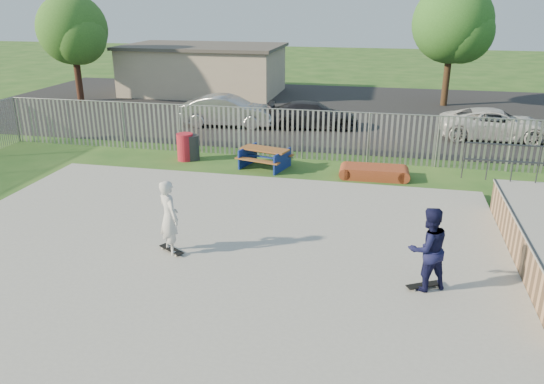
% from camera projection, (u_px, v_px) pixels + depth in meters
% --- Properties ---
extents(ground, '(120.00, 120.00, 0.00)m').
position_uv_depth(ground, '(206.00, 255.00, 13.49)').
color(ground, '#22501B').
rests_on(ground, ground).
extents(concrete_slab, '(15.00, 12.00, 0.15)m').
position_uv_depth(concrete_slab, '(206.00, 253.00, 13.46)').
color(concrete_slab, '#999994').
rests_on(concrete_slab, ground).
extents(fence, '(26.04, 16.02, 2.00)m').
position_uv_depth(fence, '(281.00, 167.00, 17.15)').
color(fence, gray).
rests_on(fence, ground).
extents(picnic_table, '(2.13, 1.90, 0.76)m').
position_uv_depth(picnic_table, '(265.00, 158.00, 20.29)').
color(picnic_table, brown).
rests_on(picnic_table, ground).
extents(funbox, '(2.11, 1.11, 0.42)m').
position_uv_depth(funbox, '(374.00, 172.00, 19.20)').
color(funbox, maroon).
rests_on(funbox, ground).
extents(trash_bin_red, '(0.65, 0.65, 1.09)m').
position_uv_depth(trash_bin_red, '(185.00, 147.00, 21.18)').
color(trash_bin_red, '#AF1A29').
rests_on(trash_bin_red, ground).
extents(trash_bin_grey, '(0.61, 0.61, 1.01)m').
position_uv_depth(trash_bin_grey, '(192.00, 148.00, 21.24)').
color(trash_bin_grey, '#29292B').
rests_on(trash_bin_grey, ground).
extents(parking_lot, '(40.00, 18.00, 0.02)m').
position_uv_depth(parking_lot, '(313.00, 109.00, 30.90)').
color(parking_lot, black).
rests_on(parking_lot, ground).
extents(car_silver, '(4.75, 1.91, 1.54)m').
position_uv_depth(car_silver, '(228.00, 111.00, 26.66)').
color(car_silver, '#A4A4A9').
rests_on(car_silver, parking_lot).
extents(car_dark, '(4.66, 2.41, 1.29)m').
position_uv_depth(car_dark, '(313.00, 115.00, 26.33)').
color(car_dark, black).
rests_on(car_dark, parking_lot).
extents(car_white, '(4.97, 2.31, 1.38)m').
position_uv_depth(car_white, '(496.00, 124.00, 24.21)').
color(car_white, silver).
rests_on(car_white, parking_lot).
extents(building, '(10.40, 6.40, 3.20)m').
position_uv_depth(building, '(204.00, 69.00, 35.61)').
color(building, '#B7A58C').
rests_on(building, ground).
extents(tree_left, '(4.17, 4.17, 6.44)m').
position_uv_depth(tree_left, '(72.00, 30.00, 31.89)').
color(tree_left, '#3E2219').
rests_on(tree_left, ground).
extents(tree_mid, '(4.58, 4.58, 7.06)m').
position_uv_depth(tree_mid, '(453.00, 23.00, 30.43)').
color(tree_mid, '#3E2A18').
rests_on(tree_mid, ground).
extents(skateboard_a, '(0.80, 0.56, 0.08)m').
position_uv_depth(skateboard_a, '(424.00, 286.00, 11.69)').
color(skateboard_a, black).
rests_on(skateboard_a, concrete_slab).
extents(skateboard_b, '(0.79, 0.59, 0.08)m').
position_uv_depth(skateboard_b, '(172.00, 250.00, 13.34)').
color(skateboard_b, black).
rests_on(skateboard_b, concrete_slab).
extents(skater_navy, '(1.15, 1.07, 1.89)m').
position_uv_depth(skater_navy, '(428.00, 249.00, 11.38)').
color(skater_navy, '#121339').
rests_on(skater_navy, concrete_slab).
extents(skater_white, '(0.82, 0.80, 1.89)m').
position_uv_depth(skater_white, '(169.00, 217.00, 13.02)').
color(skater_white, silver).
rests_on(skater_white, concrete_slab).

